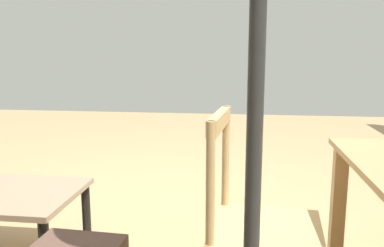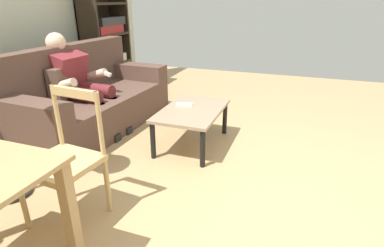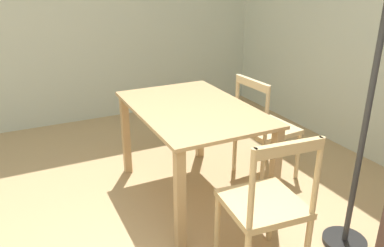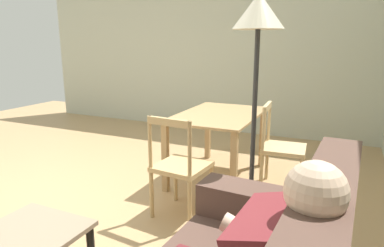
{
  "view_description": "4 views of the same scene",
  "coord_description": "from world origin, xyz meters",
  "px_view_note": "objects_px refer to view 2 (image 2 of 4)",
  "views": [
    {
      "loc": [
        -0.42,
        2.69,
        1.13
      ],
      "look_at": [
        -0.26,
        1.43,
        0.9
      ],
      "focal_mm": 37.32,
      "sensor_mm": 36.0,
      "label": 1
    },
    {
      "loc": [
        -1.88,
        -0.18,
        1.44
      ],
      "look_at": [
        0.88,
        0.82,
        0.24
      ],
      "focal_mm": 28.61,
      "sensor_mm": 36.0,
      "label": 2
    },
    {
      "loc": [
        0.95,
        0.05,
        1.66
      ],
      "look_at": [
        -1.44,
        1.21,
        0.6
      ],
      "focal_mm": 35.87,
      "sensor_mm": 36.0,
      "label": 3
    },
    {
      "loc": [
        1.93,
        2.43,
        1.48
      ],
      "look_at": [
        -0.26,
        1.43,
        0.9
      ],
      "focal_mm": 31.61,
      "sensor_mm": 36.0,
      "label": 4
    }
  ],
  "objects_px": {
    "couch": "(88,101)",
    "tv_remote": "(184,104)",
    "person_lounging": "(78,83)",
    "dining_chair_facing_couch": "(65,161)",
    "bookshelf": "(106,45)",
    "coffee_table": "(192,114)"
  },
  "relations": [
    {
      "from": "couch",
      "to": "tv_remote",
      "type": "bearing_deg",
      "value": -87.73
    },
    {
      "from": "person_lounging",
      "to": "dining_chair_facing_couch",
      "type": "distance_m",
      "value": 1.62
    },
    {
      "from": "tv_remote",
      "to": "bookshelf",
      "type": "xyz_separation_m",
      "value": [
        1.36,
        1.86,
        0.36
      ]
    },
    {
      "from": "person_lounging",
      "to": "dining_chair_facing_couch",
      "type": "bearing_deg",
      "value": -144.64
    },
    {
      "from": "couch",
      "to": "coffee_table",
      "type": "relative_size",
      "value": 2.28
    },
    {
      "from": "tv_remote",
      "to": "bookshelf",
      "type": "bearing_deg",
      "value": 38.78
    },
    {
      "from": "couch",
      "to": "bookshelf",
      "type": "distance_m",
      "value": 1.62
    },
    {
      "from": "person_lounging",
      "to": "tv_remote",
      "type": "distance_m",
      "value": 1.23
    },
    {
      "from": "tv_remote",
      "to": "bookshelf",
      "type": "distance_m",
      "value": 2.33
    },
    {
      "from": "couch",
      "to": "bookshelf",
      "type": "xyz_separation_m",
      "value": [
        1.41,
        0.67,
        0.43
      ]
    },
    {
      "from": "person_lounging",
      "to": "tv_remote",
      "type": "bearing_deg",
      "value": -83.01
    },
    {
      "from": "coffee_table",
      "to": "tv_remote",
      "type": "distance_m",
      "value": 0.15
    },
    {
      "from": "couch",
      "to": "coffee_table",
      "type": "height_order",
      "value": "couch"
    },
    {
      "from": "person_lounging",
      "to": "coffee_table",
      "type": "relative_size",
      "value": 1.23
    },
    {
      "from": "couch",
      "to": "tv_remote",
      "type": "relative_size",
      "value": 12.04
    },
    {
      "from": "person_lounging",
      "to": "bookshelf",
      "type": "distance_m",
      "value": 1.65
    },
    {
      "from": "couch",
      "to": "dining_chair_facing_couch",
      "type": "bearing_deg",
      "value": -147.25
    },
    {
      "from": "couch",
      "to": "dining_chair_facing_couch",
      "type": "distance_m",
      "value": 1.69
    },
    {
      "from": "couch",
      "to": "coffee_table",
      "type": "xyz_separation_m",
      "value": [
        -0.03,
        -1.3,
        0.01
      ]
    },
    {
      "from": "bookshelf",
      "to": "dining_chair_facing_couch",
      "type": "xyz_separation_m",
      "value": [
        -2.82,
        -1.58,
        -0.32
      ]
    },
    {
      "from": "person_lounging",
      "to": "bookshelf",
      "type": "xyz_separation_m",
      "value": [
        1.51,
        0.65,
        0.2
      ]
    },
    {
      "from": "couch",
      "to": "dining_chair_facing_couch",
      "type": "height_order",
      "value": "couch"
    }
  ]
}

